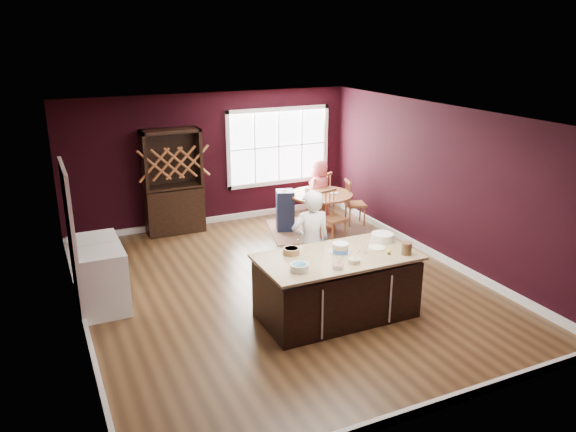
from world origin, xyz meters
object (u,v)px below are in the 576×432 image
at_px(baker, 311,244).
at_px(seated_woman, 320,190).
at_px(toddler, 280,191).
at_px(hutch, 173,182).
at_px(dryer, 98,266).
at_px(dining_table, 321,204).
at_px(chair_east, 355,202).
at_px(washer, 103,283).
at_px(kitchen_island, 337,287).
at_px(chair_north, 319,194).
at_px(chair_south, 334,217).
at_px(layer_cake, 340,248).
at_px(high_chair, 285,210).

relative_size(baker, seated_woman, 1.26).
distance_m(toddler, hutch, 2.11).
distance_m(hutch, dryer, 2.95).
xyz_separation_m(dining_table, chair_east, (0.78, -0.06, -0.05)).
bearing_deg(washer, baker, -13.61).
xyz_separation_m(kitchen_island, chair_north, (1.92, 4.12, 0.06)).
bearing_deg(chair_north, kitchen_island, 36.79).
relative_size(kitchen_island, washer, 2.35).
xyz_separation_m(baker, chair_south, (1.43, 1.83, -0.33)).
relative_size(chair_north, hutch, 0.48).
bearing_deg(chair_south, seated_woman, 61.81).
bearing_deg(layer_cake, dining_table, 66.07).
xyz_separation_m(kitchen_island, seated_woman, (1.79, 3.88, 0.22)).
height_order(high_chair, toddler, toddler).
bearing_deg(baker, toddler, -97.76).
distance_m(baker, seated_woman, 3.60).
distance_m(chair_north, washer, 5.53).
height_order(baker, seated_woman, baker).
relative_size(dining_table, washer, 1.35).
distance_m(chair_north, hutch, 3.16).
bearing_deg(chair_south, chair_north, 59.92).
height_order(baker, toddler, baker).
distance_m(layer_cake, washer, 3.38).
distance_m(seated_woman, washer, 5.31).
bearing_deg(chair_north, chair_east, 87.30).
bearing_deg(high_chair, hutch, 176.56).
xyz_separation_m(layer_cake, chair_north, (1.82, 4.02, -0.49)).
xyz_separation_m(kitchen_island, baker, (-0.01, 0.77, 0.39)).
distance_m(chair_south, hutch, 3.22).
distance_m(dining_table, baker, 3.01).
bearing_deg(chair_south, baker, -139.86).
bearing_deg(hutch, kitchen_island, -75.05).
height_order(layer_cake, seated_woman, seated_woman).
relative_size(chair_south, seated_woman, 0.77).
relative_size(chair_north, washer, 1.06).
bearing_deg(dining_table, toddler, 154.98).
relative_size(seated_woman, dryer, 1.40).
bearing_deg(high_chair, baker, -88.56).
bearing_deg(chair_south, layer_cake, -129.60).
distance_m(kitchen_island, high_chair, 3.69).
relative_size(toddler, dryer, 0.28).
xyz_separation_m(chair_north, dryer, (-4.86, -2.00, -0.03)).
height_order(kitchen_island, chair_east, chair_east).
height_order(toddler, hutch, hutch).
bearing_deg(chair_south, kitchen_island, -130.43).
distance_m(kitchen_island, chair_east, 4.02).
height_order(chair_north, seated_woman, seated_woman).
distance_m(baker, chair_north, 3.88).
bearing_deg(toddler, layer_cake, -100.85).
xyz_separation_m(kitchen_island, hutch, (-1.18, 4.42, 0.60)).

